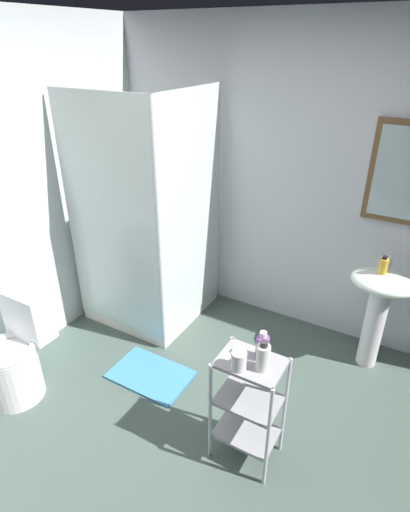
# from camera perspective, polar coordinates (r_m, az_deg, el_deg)

# --- Properties ---
(ground_plane) EXTENTS (4.20, 4.20, 0.02)m
(ground_plane) POSITION_cam_1_polar(r_m,az_deg,el_deg) (2.78, -0.53, -28.36)
(ground_plane) COLOR #45554D
(wall_back) EXTENTS (4.20, 0.14, 2.50)m
(wall_back) POSITION_cam_1_polar(r_m,az_deg,el_deg) (3.44, 15.50, 9.00)
(wall_back) COLOR silver
(wall_back) RESTS_ON ground_plane
(shower_stall) EXTENTS (0.92, 0.92, 2.00)m
(shower_stall) POSITION_cam_1_polar(r_m,az_deg,el_deg) (3.71, -7.17, -2.20)
(shower_stall) COLOR white
(shower_stall) RESTS_ON ground_plane
(pedestal_sink) EXTENTS (0.46, 0.37, 0.81)m
(pedestal_sink) POSITION_cam_1_polar(r_m,az_deg,el_deg) (3.34, 22.77, -5.77)
(pedestal_sink) COLOR white
(pedestal_sink) RESTS_ON ground_plane
(sink_faucet) EXTENTS (0.03, 0.03, 0.10)m
(sink_faucet) POSITION_cam_1_polar(r_m,az_deg,el_deg) (3.31, 23.99, -0.67)
(sink_faucet) COLOR silver
(sink_faucet) RESTS_ON pedestal_sink
(toilet) EXTENTS (0.37, 0.49, 0.76)m
(toilet) POSITION_cam_1_polar(r_m,az_deg,el_deg) (3.28, -24.41, -12.45)
(toilet) COLOR white
(toilet) RESTS_ON ground_plane
(storage_cart) EXTENTS (0.38, 0.28, 0.74)m
(storage_cart) POSITION_cam_1_polar(r_m,az_deg,el_deg) (2.56, 5.96, -19.26)
(storage_cart) COLOR silver
(storage_cart) RESTS_ON ground_plane
(hand_soap_bottle) EXTENTS (0.06, 0.06, 0.14)m
(hand_soap_bottle) POSITION_cam_1_polar(r_m,az_deg,el_deg) (3.20, 23.24, -1.24)
(hand_soap_bottle) COLOR gold
(hand_soap_bottle) RESTS_ON pedestal_sink
(lotion_bottle_white) EXTENTS (0.07, 0.07, 0.18)m
(lotion_bottle_white) POSITION_cam_1_polar(r_m,az_deg,el_deg) (2.26, 7.96, -13.57)
(lotion_bottle_white) COLOR white
(lotion_bottle_white) RESTS_ON storage_cart
(conditioner_bottle_purple) EXTENTS (0.07, 0.07, 0.18)m
(conditioner_bottle_purple) POSITION_cam_1_polar(r_m,az_deg,el_deg) (2.32, 7.86, -12.28)
(conditioner_bottle_purple) COLOR purple
(conditioner_bottle_purple) RESTS_ON storage_cart
(rinse_cup) EXTENTS (0.08, 0.08, 0.11)m
(rinse_cup) POSITION_cam_1_polar(r_m,az_deg,el_deg) (2.26, 4.67, -14.12)
(rinse_cup) COLOR silver
(rinse_cup) RESTS_ON storage_cart
(bath_mat) EXTENTS (0.60, 0.40, 0.02)m
(bath_mat) POSITION_cam_1_polar(r_m,az_deg,el_deg) (3.35, -7.49, -15.82)
(bath_mat) COLOR teal
(bath_mat) RESTS_ON ground_plane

